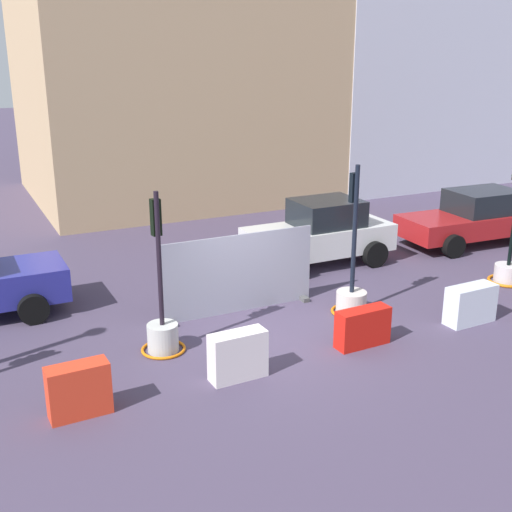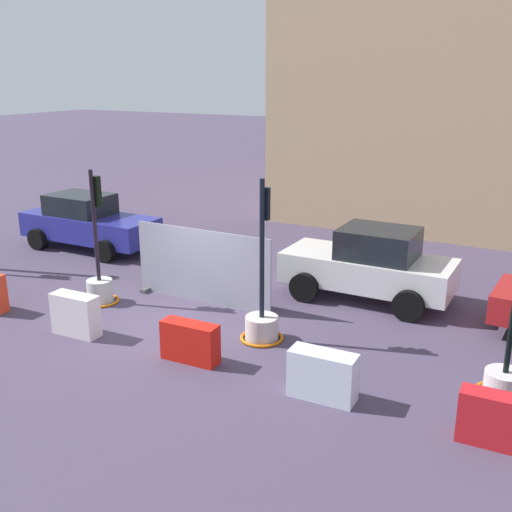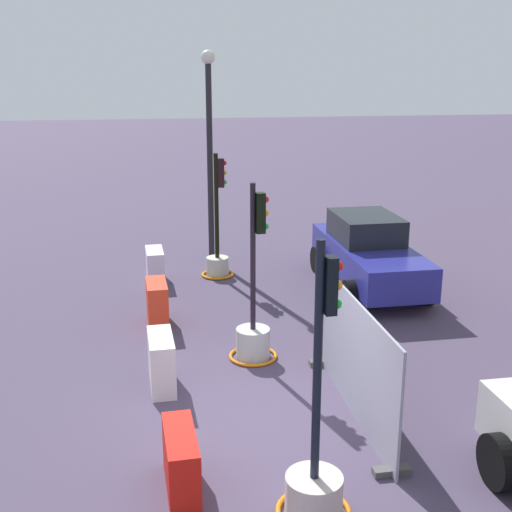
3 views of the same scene
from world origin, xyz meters
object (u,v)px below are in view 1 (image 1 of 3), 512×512
(construction_barrier_2, at_px, (238,356))
(car_white_van, at_px, (320,233))
(construction_barrier_4, at_px, (470,304))
(construction_barrier_3, at_px, (363,327))
(traffic_light_1, at_px, (162,325))
(traffic_light_2, at_px, (352,291))
(traffic_light_3, at_px, (508,266))
(construction_barrier_1, at_px, (79,390))
(car_red_compact, at_px, (475,217))

(construction_barrier_2, bearing_deg, car_white_van, 46.16)
(construction_barrier_4, bearing_deg, construction_barrier_3, 178.24)
(traffic_light_1, distance_m, traffic_light_2, 4.45)
(traffic_light_3, xyz_separation_m, construction_barrier_3, (-5.51, -1.44, -0.05))
(construction_barrier_3, xyz_separation_m, construction_barrier_4, (2.78, -0.09, 0.03))
(traffic_light_1, bearing_deg, construction_barrier_2, -62.87)
(construction_barrier_2, xyz_separation_m, construction_barrier_4, (5.60, 0.05, -0.03))
(traffic_light_1, relative_size, construction_barrier_2, 3.03)
(traffic_light_3, relative_size, car_white_van, 0.81)
(construction_barrier_3, relative_size, car_white_van, 0.28)
(construction_barrier_1, height_order, car_white_van, car_white_van)
(car_red_compact, bearing_deg, construction_barrier_2, -155.35)
(construction_barrier_1, xyz_separation_m, car_white_van, (7.64, 4.98, 0.43))
(traffic_light_3, relative_size, construction_barrier_4, 2.84)
(construction_barrier_3, height_order, construction_barrier_4, construction_barrier_4)
(traffic_light_3, height_order, construction_barrier_1, traffic_light_3)
(traffic_light_1, xyz_separation_m, construction_barrier_1, (-1.97, -1.68, -0.11))
(traffic_light_1, relative_size, traffic_light_2, 0.95)
(traffic_light_3, bearing_deg, traffic_light_1, 179.27)
(car_red_compact, bearing_deg, traffic_light_2, -155.46)
(traffic_light_1, bearing_deg, traffic_light_3, -0.73)
(traffic_light_1, xyz_separation_m, car_white_van, (5.66, 3.30, 0.32))
(traffic_light_2, bearing_deg, car_red_compact, 24.54)
(construction_barrier_2, relative_size, construction_barrier_3, 0.92)
(construction_barrier_1, bearing_deg, traffic_light_1, 40.39)
(construction_barrier_1, height_order, construction_barrier_2, same)
(traffic_light_1, bearing_deg, construction_barrier_3, -22.81)
(traffic_light_1, relative_size, car_red_compact, 0.70)
(traffic_light_1, relative_size, construction_barrier_1, 3.19)
(construction_barrier_1, relative_size, car_red_compact, 0.22)
(car_white_van, xyz_separation_m, car_red_compact, (5.30, -0.36, -0.07))
(traffic_light_2, height_order, construction_barrier_4, traffic_light_2)
(traffic_light_1, bearing_deg, construction_barrier_1, -139.61)
(traffic_light_3, bearing_deg, construction_barrier_3, -165.39)
(car_red_compact, bearing_deg, construction_barrier_1, -160.34)
(construction_barrier_1, bearing_deg, construction_barrier_3, 1.28)
(traffic_light_3, distance_m, construction_barrier_4, 3.13)
(construction_barrier_2, xyz_separation_m, car_white_van, (4.80, 5.00, 0.43))
(traffic_light_2, relative_size, traffic_light_3, 1.02)
(traffic_light_3, bearing_deg, construction_barrier_1, -172.04)
(construction_barrier_2, bearing_deg, construction_barrier_3, 2.81)
(traffic_light_3, height_order, construction_barrier_3, traffic_light_3)
(traffic_light_1, distance_m, construction_barrier_1, 2.59)
(traffic_light_3, xyz_separation_m, construction_barrier_1, (-11.17, -1.56, 0.01))
(construction_barrier_2, height_order, construction_barrier_3, construction_barrier_2)
(construction_barrier_2, distance_m, car_white_van, 6.94)
(construction_barrier_2, distance_m, construction_barrier_4, 5.60)
(traffic_light_3, distance_m, car_red_compact, 3.55)
(construction_barrier_2, bearing_deg, traffic_light_3, 10.70)
(car_red_compact, bearing_deg, construction_barrier_3, -148.27)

